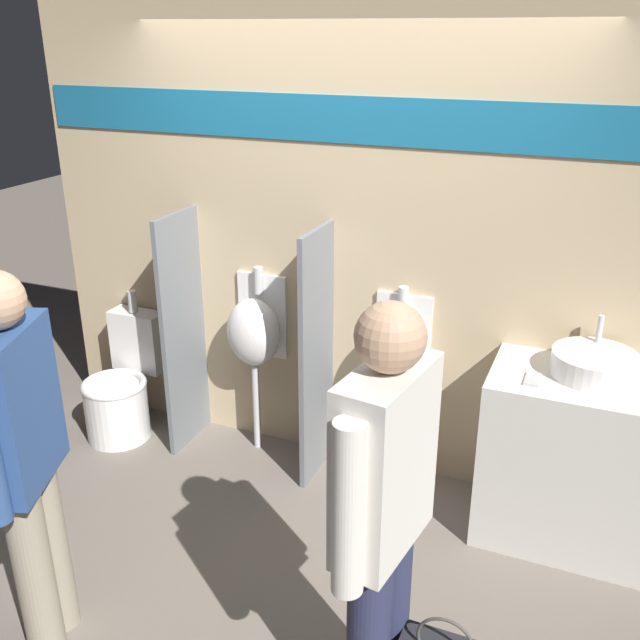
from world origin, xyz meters
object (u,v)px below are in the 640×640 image
urinal_far (397,357)px  person_in_vest (23,455)px  urinal_near_counter (255,332)px  person_with_lanyard (383,515)px  toilet (123,390)px  sink_basin (594,364)px  cell_phone (533,379)px

urinal_far → person_in_vest: person_in_vest is taller
urinal_near_counter → person_with_lanyard: (1.30, -1.54, 0.16)m
person_in_vest → person_with_lanyard: size_ratio=0.98×
toilet → person_in_vest: size_ratio=0.55×
urinal_near_counter → person_with_lanyard: bearing=-49.8°
urinal_far → person_with_lanyard: bearing=-74.7°
person_in_vest → person_with_lanyard: bearing=-103.8°
toilet → person_in_vest: bearing=-63.2°
urinal_far → person_with_lanyard: size_ratio=0.68×
person_with_lanyard → urinal_near_counter: bearing=48.4°
toilet → sink_basin: bearing=1.7°
sink_basin → cell_phone: size_ratio=2.88×
cell_phone → toilet: 2.58m
urinal_far → person_with_lanyard: (0.42, -1.54, 0.16)m
sink_basin → urinal_near_counter: size_ratio=0.35×
person_in_vest → urinal_far: bearing=-50.7°
cell_phone → urinal_far: urinal_far is taller
toilet → person_with_lanyard: bearing=-31.9°
sink_basin → person_in_vest: bearing=-141.1°
cell_phone → urinal_near_counter: 1.65m
sink_basin → toilet: (-2.77, -0.08, -0.67)m
urinal_far → toilet: (-1.76, -0.18, -0.48)m
toilet → person_in_vest: person_in_vest is taller
person_with_lanyard → urinal_far: bearing=23.5°
urinal_near_counter → toilet: size_ratio=1.28×
sink_basin → urinal_far: sink_basin is taller
urinal_far → person_in_vest: size_ratio=0.70×
person_with_lanyard → toilet: bearing=66.3°
person_with_lanyard → cell_phone: bearing=-6.1°
cell_phone → sink_basin: bearing=32.8°
urinal_far → person_with_lanyard: 1.60m
urinal_far → sink_basin: bearing=-5.6°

